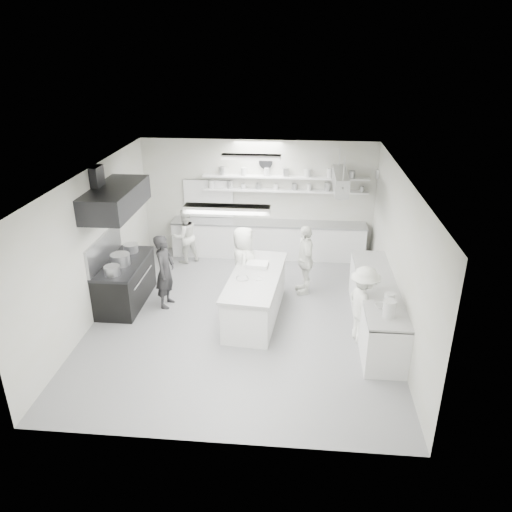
# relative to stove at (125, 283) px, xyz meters

# --- Properties ---
(floor) EXTENTS (6.00, 7.00, 0.02)m
(floor) POSITION_rel_stove_xyz_m (2.60, -0.40, -0.46)
(floor) COLOR gray
(floor) RESTS_ON ground
(ceiling) EXTENTS (6.00, 7.00, 0.02)m
(ceiling) POSITION_rel_stove_xyz_m (2.60, -0.40, 2.56)
(ceiling) COLOR white
(ceiling) RESTS_ON wall_back
(wall_back) EXTENTS (6.00, 0.04, 3.00)m
(wall_back) POSITION_rel_stove_xyz_m (2.60, 3.10, 1.05)
(wall_back) COLOR silver
(wall_back) RESTS_ON floor
(wall_front) EXTENTS (6.00, 0.04, 3.00)m
(wall_front) POSITION_rel_stove_xyz_m (2.60, -3.90, 1.05)
(wall_front) COLOR silver
(wall_front) RESTS_ON floor
(wall_left) EXTENTS (0.04, 7.00, 3.00)m
(wall_left) POSITION_rel_stove_xyz_m (-0.40, -0.40, 1.05)
(wall_left) COLOR silver
(wall_left) RESTS_ON floor
(wall_right) EXTENTS (0.04, 7.00, 3.00)m
(wall_right) POSITION_rel_stove_xyz_m (5.60, -0.40, 1.05)
(wall_right) COLOR silver
(wall_right) RESTS_ON floor
(stove) EXTENTS (0.80, 1.80, 0.90)m
(stove) POSITION_rel_stove_xyz_m (0.00, 0.00, 0.00)
(stove) COLOR black
(stove) RESTS_ON floor
(exhaust_hood) EXTENTS (0.85, 2.00, 0.50)m
(exhaust_hood) POSITION_rel_stove_xyz_m (0.00, -0.00, 1.90)
(exhaust_hood) COLOR black
(exhaust_hood) RESTS_ON wall_left
(back_counter) EXTENTS (5.00, 0.60, 0.92)m
(back_counter) POSITION_rel_stove_xyz_m (2.90, 2.80, 0.01)
(back_counter) COLOR white
(back_counter) RESTS_ON floor
(shelf_lower) EXTENTS (4.20, 0.26, 0.04)m
(shelf_lower) POSITION_rel_stove_xyz_m (3.30, 2.97, 1.30)
(shelf_lower) COLOR white
(shelf_lower) RESTS_ON wall_back
(shelf_upper) EXTENTS (4.20, 0.26, 0.04)m
(shelf_upper) POSITION_rel_stove_xyz_m (3.30, 2.97, 1.65)
(shelf_upper) COLOR white
(shelf_upper) RESTS_ON wall_back
(pass_through_window) EXTENTS (1.30, 0.04, 1.00)m
(pass_through_window) POSITION_rel_stove_xyz_m (1.30, 3.08, 1.00)
(pass_through_window) COLOR black
(pass_through_window) RESTS_ON wall_back
(wall_clock) EXTENTS (0.32, 0.05, 0.32)m
(wall_clock) POSITION_rel_stove_xyz_m (2.80, 3.06, 2.00)
(wall_clock) COLOR white
(wall_clock) RESTS_ON wall_back
(right_counter) EXTENTS (0.74, 3.30, 0.94)m
(right_counter) POSITION_rel_stove_xyz_m (5.25, -0.60, 0.02)
(right_counter) COLOR white
(right_counter) RESTS_ON floor
(pot_rack) EXTENTS (0.30, 1.60, 0.40)m
(pot_rack) POSITION_rel_stove_xyz_m (4.60, 2.00, 1.85)
(pot_rack) COLOR #ACADB1
(pot_rack) RESTS_ON ceiling
(light_fixture_front) EXTENTS (1.30, 0.25, 0.10)m
(light_fixture_front) POSITION_rel_stove_xyz_m (2.60, -2.20, 2.49)
(light_fixture_front) COLOR white
(light_fixture_front) RESTS_ON ceiling
(light_fixture_rear) EXTENTS (1.30, 0.25, 0.10)m
(light_fixture_rear) POSITION_rel_stove_xyz_m (2.60, 1.40, 2.49)
(light_fixture_rear) COLOR white
(light_fixture_rear) RESTS_ON ceiling
(prep_island) EXTENTS (1.11, 2.47, 0.89)m
(prep_island) POSITION_rel_stove_xyz_m (2.85, -0.32, -0.01)
(prep_island) COLOR white
(prep_island) RESTS_ON floor
(stove_pot) EXTENTS (0.40, 0.40, 0.28)m
(stove_pot) POSITION_rel_stove_xyz_m (0.00, -0.12, 0.60)
(stove_pot) COLOR #ACADB1
(stove_pot) RESTS_ON stove
(cook_stove) EXTENTS (0.45, 0.63, 1.61)m
(cook_stove) POSITION_rel_stove_xyz_m (0.91, -0.05, 0.36)
(cook_stove) COLOR #232325
(cook_stove) RESTS_ON floor
(cook_back) EXTENTS (0.87, 0.85, 1.41)m
(cook_back) POSITION_rel_stove_xyz_m (0.82, 2.23, 0.26)
(cook_back) COLOR white
(cook_back) RESTS_ON floor
(cook_island_left) EXTENTS (0.63, 0.87, 1.66)m
(cook_island_left) POSITION_rel_stove_xyz_m (2.53, 0.43, 0.38)
(cook_island_left) COLOR white
(cook_island_left) RESTS_ON floor
(cook_island_right) EXTENTS (0.54, 0.99, 1.60)m
(cook_island_right) POSITION_rel_stove_xyz_m (3.85, 0.84, 0.35)
(cook_island_right) COLOR white
(cook_island_right) RESTS_ON floor
(cook_right) EXTENTS (0.84, 1.11, 1.52)m
(cook_right) POSITION_rel_stove_xyz_m (4.93, -1.04, 0.31)
(cook_right) COLOR white
(cook_right) RESTS_ON floor
(bowl_island_a) EXTENTS (0.30, 0.30, 0.06)m
(bowl_island_a) POSITION_rel_stove_xyz_m (2.61, -0.50, 0.47)
(bowl_island_a) COLOR #ACADB1
(bowl_island_a) RESTS_ON prep_island
(bowl_island_b) EXTENTS (0.19, 0.19, 0.06)m
(bowl_island_b) POSITION_rel_stove_xyz_m (2.93, -0.49, 0.46)
(bowl_island_b) COLOR white
(bowl_island_b) RESTS_ON prep_island
(bowl_right) EXTENTS (0.30, 0.30, 0.06)m
(bowl_right) POSITION_rel_stove_xyz_m (5.19, -1.44, 0.52)
(bowl_right) COLOR white
(bowl_right) RESTS_ON right_counter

